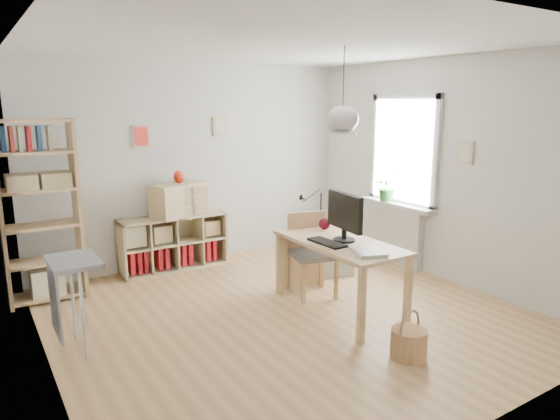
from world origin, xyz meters
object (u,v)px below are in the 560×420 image
tall_bookshelf (39,204)px  monitor (345,214)px  desk (339,249)px  chair (311,249)px  cube_shelf (171,246)px  storage_chest (329,259)px  drawer_chest (179,199)px

tall_bookshelf → monitor: bearing=-36.9°
desk → tall_bookshelf: size_ratio=0.75×
desk → chair: size_ratio=1.60×
cube_shelf → tall_bookshelf: bearing=-169.8°
chair → storage_chest: 0.85m
monitor → drawer_chest: monitor is taller
drawer_chest → storage_chest: bearing=-58.9°
tall_bookshelf → chair: size_ratio=2.14×
chair → storage_chest: chair is taller
tall_bookshelf → chair: 3.02m
tall_bookshelf → drawer_chest: 1.70m
drawer_chest → monitor: bearing=-87.4°
cube_shelf → monitor: bearing=-64.8°
desk → tall_bookshelf: (-2.59, 1.95, 0.43)m
cube_shelf → monitor: (1.06, -2.26, 0.73)m
desk → monitor: size_ratio=2.59×
cube_shelf → storage_chest: cube_shelf is taller
monitor → drawer_chest: bearing=119.9°
cube_shelf → chair: bearing=-59.0°
desk → chair: (0.01, 0.51, -0.12)m
drawer_chest → tall_bookshelf: bearing=167.6°
tall_bookshelf → storage_chest: size_ratio=2.94×
desk → chair: chair is taller
cube_shelf → tall_bookshelf: tall_bookshelf is taller
tall_bookshelf → drawer_chest: bearing=8.1°
tall_bookshelf → drawer_chest: tall_bookshelf is taller
chair → drawer_chest: bearing=131.8°
cube_shelf → monitor: monitor is taller
storage_chest → chair: bearing=-130.3°
cube_shelf → tall_bookshelf: (-1.56, -0.28, 0.79)m
storage_chest → drawer_chest: drawer_chest is taller
monitor → cube_shelf: bearing=122.0°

